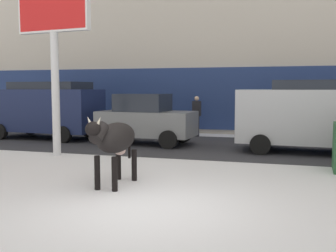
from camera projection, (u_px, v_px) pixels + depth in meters
ground_plane at (145, 207)px, 6.90m from camera, size 120.00×120.00×0.00m
road_strip at (216, 147)px, 14.06m from camera, size 60.00×5.60×0.01m
building_facade at (240, 1)px, 20.14m from camera, size 44.00×6.10×13.00m
cow_black at (115, 139)px, 8.32m from camera, size 0.66×1.91×1.54m
billboard at (53, 13)px, 11.84m from camera, size 2.53×0.50×5.56m
car_navy_van at (45, 108)px, 16.32m from camera, size 4.69×2.30×2.32m
car_grey_hatchback at (146, 119)px, 14.63m from camera, size 3.58×2.06×1.86m
car_silver_van at (313, 114)px, 12.61m from camera, size 4.69×2.30×2.32m
pedestrian_near_billboard at (297, 118)px, 15.86m from camera, size 0.36×0.24×1.73m
pedestrian_by_cars at (197, 116)px, 17.00m from camera, size 0.36×0.24×1.73m
pedestrian_far_left at (26, 113)px, 19.39m from camera, size 0.36×0.24×1.73m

